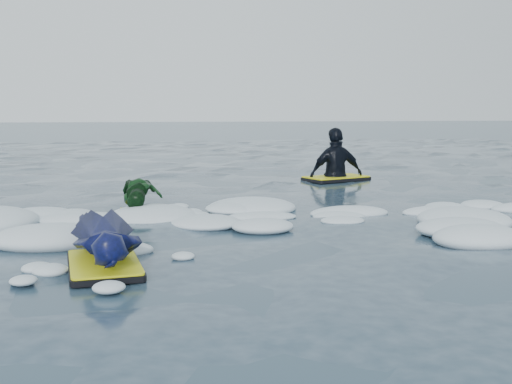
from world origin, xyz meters
TOP-DOWN VIEW (x-y plane):
  - ground at (0.00, 0.00)m, footprint 120.00×120.00m
  - foam_band at (0.00, 1.03)m, footprint 12.00×3.10m
  - prone_woman_unit at (-0.66, -0.74)m, footprint 0.82×1.74m
  - prone_child_unit at (-0.37, 2.11)m, footprint 0.64×1.26m
  - waiting_rider_unit at (3.36, 5.46)m, footprint 1.43×1.11m

SIDE VIEW (x-z plane):
  - ground at x=0.00m, z-range 0.00..0.00m
  - foam_band at x=0.00m, z-range -0.15..0.15m
  - waiting_rider_unit at x=3.36m, z-range -0.85..1.04m
  - prone_woman_unit at x=-0.66m, z-range 0.01..0.44m
  - prone_child_unit at x=-0.37m, z-range 0.00..0.48m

